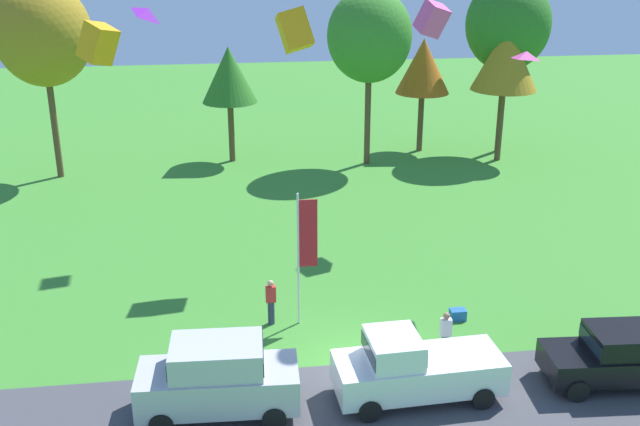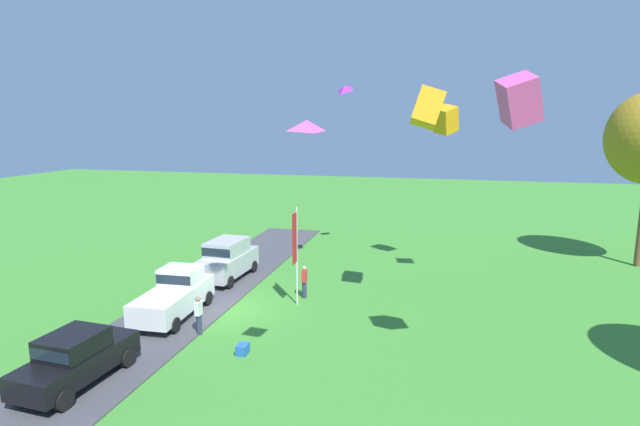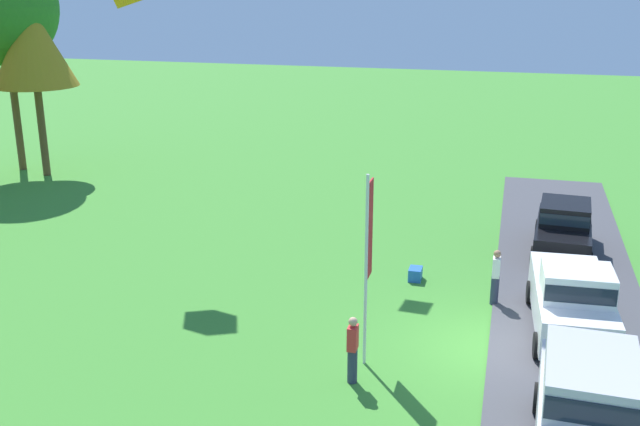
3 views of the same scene
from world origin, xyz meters
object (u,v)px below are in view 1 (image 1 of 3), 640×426
at_px(person_beside_suv, 271,302).
at_px(kite_box_high_right, 432,19).
at_px(kite_diamond_high_left, 149,12).
at_px(tree_center_back, 43,34).
at_px(tree_far_left, 369,36).
at_px(flag_banner, 305,242).
at_px(kite_box_trailing_tail, 98,43).
at_px(car_sedan_near_entrance, 618,355).
at_px(tree_lone_near, 229,75).
at_px(car_pickup_far_end, 412,367).
at_px(cooler_box, 458,315).
at_px(car_suv_by_flagpole, 218,375).
at_px(tree_left_of_center, 423,67).
at_px(kite_diamond_low_drifter, 526,55).
at_px(tree_right_of_center, 506,57).
at_px(kite_box_topmost, 295,30).
at_px(person_watching_sky, 445,335).
at_px(tree_far_right, 508,24).

distance_m(person_beside_suv, kite_box_high_right, 14.68).
bearing_deg(kite_diamond_high_left, tree_center_back, 112.16).
distance_m(tree_far_left, flag_banner, 20.49).
distance_m(person_beside_suv, kite_box_trailing_tail, 12.20).
relative_size(car_sedan_near_entrance, tree_center_back, 0.41).
bearing_deg(tree_lone_near, kite_box_high_right, -53.60).
distance_m(car_pickup_far_end, cooler_box, 5.47).
distance_m(car_suv_by_flagpole, person_beside_suv, 5.50).
bearing_deg(car_sedan_near_entrance, kite_box_high_right, 99.60).
relative_size(car_suv_by_flagpole, tree_left_of_center, 0.66).
distance_m(tree_center_back, kite_diamond_low_drifter, 25.99).
xyz_separation_m(tree_lone_near, tree_right_of_center, (16.14, -1.99, 1.02)).
xyz_separation_m(person_beside_suv, kite_box_trailing_tail, (-6.04, 6.69, 8.22)).
relative_size(car_pickup_far_end, person_beside_suv, 2.97).
height_order(car_pickup_far_end, person_beside_suv, car_pickup_far_end).
bearing_deg(tree_center_back, flag_banner, -57.76).
relative_size(tree_center_back, kite_diamond_low_drifter, 12.32).
xyz_separation_m(cooler_box, kite_diamond_low_drifter, (3.16, 3.54, 8.68)).
distance_m(tree_left_of_center, kite_diamond_low_drifter, 18.78).
bearing_deg(tree_right_of_center, car_pickup_far_end, -115.73).
bearing_deg(kite_box_trailing_tail, car_pickup_far_end, -50.28).
bearing_deg(kite_box_topmost, kite_box_high_right, 24.18).
height_order(tree_center_back, kite_diamond_high_left, kite_diamond_high_left).
height_order(person_beside_suv, tree_right_of_center, tree_right_of_center).
bearing_deg(car_suv_by_flagpole, kite_box_high_right, 54.96).
xyz_separation_m(flag_banner, kite_box_topmost, (0.35, 6.05, 6.43)).
bearing_deg(kite_diamond_low_drifter, kite_diamond_high_left, -173.04).
height_order(car_suv_by_flagpole, kite_box_topmost, kite_box_topmost).
bearing_deg(car_sedan_near_entrance, tree_lone_near, 113.22).
bearing_deg(kite_box_topmost, flag_banner, -93.33).
height_order(person_watching_sky, cooler_box, person_watching_sky).
distance_m(tree_far_left, kite_diamond_high_left, 20.96).
distance_m(tree_center_back, tree_right_of_center, 26.05).
bearing_deg(tree_far_right, car_pickup_far_end, -115.37).
bearing_deg(car_pickup_far_end, tree_far_right, 64.63).
relative_size(tree_far_left, tree_left_of_center, 1.45).
distance_m(tree_far_left, kite_box_high_right, 10.43).
relative_size(car_pickup_far_end, tree_center_back, 0.47).
bearing_deg(person_beside_suv, car_sedan_near_entrance, -27.13).
distance_m(person_beside_suv, person_watching_sky, 6.28).
xyz_separation_m(tree_center_back, kite_diamond_high_left, (7.13, -17.51, 2.75)).
bearing_deg(cooler_box, tree_lone_near, 109.58).
xyz_separation_m(car_pickup_far_end, flag_banner, (-2.60, 5.07, 2.02)).
distance_m(tree_far_left, tree_far_right, 8.93).
bearing_deg(kite_diamond_high_left, kite_box_topmost, 42.22).
distance_m(person_beside_suv, kite_box_topmost, 10.64).
distance_m(person_beside_suv, tree_right_of_center, 24.71).
height_order(tree_center_back, kite_box_topmost, tree_center_back).
xyz_separation_m(car_sedan_near_entrance, cooler_box, (-3.55, 4.64, -0.84)).
xyz_separation_m(car_suv_by_flagpole, car_sedan_near_entrance, (12.15, -0.11, -0.25)).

